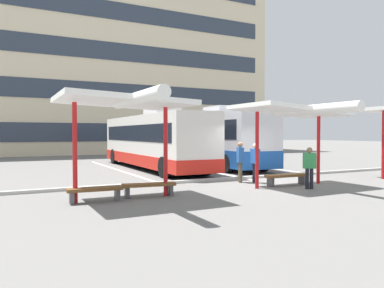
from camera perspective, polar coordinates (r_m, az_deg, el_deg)
The scene contains 16 objects.
ground_plane at distance 16.54m, azimuth 10.61°, elevation -5.64°, with size 160.00×160.00×0.00m, color slate.
terminal_building at distance 46.08m, azimuth -14.16°, elevation 11.52°, with size 36.86×15.47×22.84m.
coach_bus_0 at distance 22.15m, azimuth -6.08°, elevation 0.39°, with size 2.60×12.50×3.47m.
coach_bus_1 at distance 23.91m, azimuth 2.90°, elevation 0.71°, with size 3.17×11.78×3.71m.
lane_stripe_0 at distance 21.65m, azimuth -11.22°, elevation -3.92°, with size 0.16×14.00×0.01m, color white.
lane_stripe_1 at distance 23.13m, azimuth -1.14°, elevation -3.54°, with size 0.16×14.00×0.01m, color white.
lane_stripe_2 at distance 25.22m, azimuth 7.50°, elevation -3.13°, with size 0.16×14.00×0.01m, color white.
waiting_shelter_0 at distance 11.69m, azimuth -10.20°, elevation 6.17°, with size 3.92×5.02×3.25m.
bench_0 at distance 11.72m, azimuth -14.62°, elevation -7.01°, with size 1.67×0.49×0.45m.
bench_1 at distance 12.39m, azimuth -6.59°, elevation -6.49°, with size 1.79×0.62×0.45m.
waiting_shelter_1 at distance 15.05m, azimuth 15.37°, elevation 4.71°, with size 4.14×4.72×3.21m.
bench_2 at distance 15.43m, azimuth 14.28°, elevation -4.91°, with size 1.90×0.46×0.45m.
platform_kerb at distance 17.38m, azimuth 8.49°, elevation -5.08°, with size 44.00×0.24×0.12m, color #ADADA8.
waiting_passenger_0 at distance 14.65m, azimuth 17.53°, elevation -3.12°, with size 0.50×0.42×1.57m.
waiting_passenger_1 at distance 15.88m, azimuth 9.64°, elevation -2.46°, with size 0.28×0.50×1.66m.
waiting_passenger_2 at distance 15.98m, azimuth 7.39°, elevation -2.26°, with size 0.39×0.54×1.73m.
Camera 1 is at (-9.99, -13.02, 2.08)m, focal length 34.85 mm.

